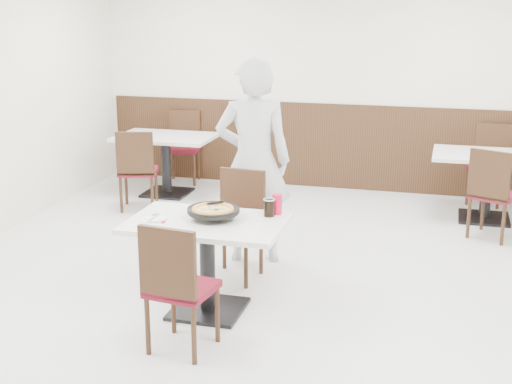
% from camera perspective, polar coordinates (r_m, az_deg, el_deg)
% --- Properties ---
extents(floor, '(7.00, 7.00, 0.00)m').
position_cam_1_polar(floor, '(6.18, -0.07, -7.59)').
color(floor, '#A6A6A2').
rests_on(floor, ground).
extents(wall_back, '(6.00, 0.04, 2.80)m').
position_cam_1_polar(wall_back, '(9.17, 5.82, 8.92)').
color(wall_back, beige).
rests_on(wall_back, floor).
extents(wainscot_back, '(5.90, 0.03, 1.10)m').
position_cam_1_polar(wainscot_back, '(9.29, 5.66, 3.69)').
color(wainscot_back, black).
rests_on(wainscot_back, floor).
extents(main_table, '(1.29, 0.95, 0.75)m').
position_cam_1_polar(main_table, '(5.61, -3.90, -5.96)').
color(main_table, silver).
rests_on(main_table, floor).
extents(chair_near, '(0.47, 0.47, 0.95)m').
position_cam_1_polar(chair_near, '(5.01, -5.93, -7.45)').
color(chair_near, black).
rests_on(chair_near, floor).
extents(chair_far, '(0.46, 0.46, 0.95)m').
position_cam_1_polar(chair_far, '(6.21, -1.74, -2.81)').
color(chair_far, black).
rests_on(chair_far, floor).
extents(trivet, '(0.12, 0.12, 0.04)m').
position_cam_1_polar(trivet, '(5.51, -3.25, -2.00)').
color(trivet, black).
rests_on(trivet, main_table).
extents(pizza_pan, '(0.40, 0.40, 0.01)m').
position_cam_1_polar(pizza_pan, '(5.51, -3.42, -1.75)').
color(pizza_pan, black).
rests_on(pizza_pan, trivet).
extents(pizza, '(0.37, 0.37, 0.02)m').
position_cam_1_polar(pizza, '(5.50, -3.46, -1.58)').
color(pizza, '#CD8937').
rests_on(pizza, pizza_pan).
extents(pizza_server, '(0.09, 0.10, 0.00)m').
position_cam_1_polar(pizza_server, '(5.49, -3.30, -1.24)').
color(pizza_server, silver).
rests_on(pizza_server, pizza).
extents(napkin, '(0.19, 0.19, 0.00)m').
position_cam_1_polar(napkin, '(5.55, -8.08, -2.17)').
color(napkin, white).
rests_on(napkin, main_table).
extents(side_plate, '(0.18, 0.18, 0.01)m').
position_cam_1_polar(side_plate, '(5.54, -7.99, -2.13)').
color(side_plate, white).
rests_on(side_plate, napkin).
extents(fork, '(0.03, 0.18, 0.00)m').
position_cam_1_polar(fork, '(5.53, -8.20, -2.06)').
color(fork, silver).
rests_on(fork, side_plate).
extents(cola_glass, '(0.09, 0.09, 0.13)m').
position_cam_1_polar(cola_glass, '(5.56, 1.06, -1.30)').
color(cola_glass, black).
rests_on(cola_glass, main_table).
extents(red_cup, '(0.09, 0.09, 0.16)m').
position_cam_1_polar(red_cup, '(5.62, 1.69, -0.97)').
color(red_cup, red).
rests_on(red_cup, main_table).
extents(diner_person, '(0.79, 0.62, 1.90)m').
position_cam_1_polar(diner_person, '(6.55, -0.21, 2.45)').
color(diner_person, silver).
rests_on(diner_person, floor).
extents(bg_table_left, '(1.23, 0.85, 0.75)m').
position_cam_1_polar(bg_table_left, '(9.02, -7.19, 2.16)').
color(bg_table_left, silver).
rests_on(bg_table_left, floor).
extents(bg_chair_left_near, '(0.52, 0.52, 0.95)m').
position_cam_1_polar(bg_chair_left_near, '(8.41, -9.42, 1.81)').
color(bg_chair_left_near, black).
rests_on(bg_chair_left_near, floor).
extents(bg_chair_left_far, '(0.49, 0.49, 0.95)m').
position_cam_1_polar(bg_chair_left_far, '(9.56, -5.88, 3.55)').
color(bg_chair_left_far, black).
rests_on(bg_chair_left_far, floor).
extents(bg_table_right, '(1.25, 0.87, 0.75)m').
position_cam_1_polar(bg_table_right, '(8.31, 17.95, 0.39)').
color(bg_table_right, silver).
rests_on(bg_table_right, floor).
extents(bg_chair_right_near, '(0.56, 0.56, 0.95)m').
position_cam_1_polar(bg_chair_right_near, '(7.67, 18.56, -0.08)').
color(bg_chair_right_near, black).
rests_on(bg_chair_right_near, floor).
extents(bg_chair_right_far, '(0.52, 0.52, 0.95)m').
position_cam_1_polar(bg_chair_right_far, '(8.95, 18.10, 2.07)').
color(bg_chair_right_far, black).
rests_on(bg_chair_right_far, floor).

